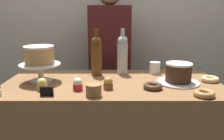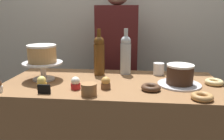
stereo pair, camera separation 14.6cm
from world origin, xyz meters
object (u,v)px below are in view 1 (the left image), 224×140
object	(u,v)px
white_layer_cake	(39,55)
wine_bottle_amber	(96,55)
cupcake_vanilla	(78,84)
donut_glazed	(210,79)
donut_maple	(204,93)
cupcake_caramel	(108,83)
chocolate_round_cake	(179,72)
price_sign_chalkboard	(47,91)
cake_stand_pedestal	(40,69)
cupcake_lemon	(42,85)
barista_figure	(110,70)
coffee_cup_ceramic	(155,68)
cookie_stack	(94,90)
donut_chocolate	(153,86)
wine_bottle_clear	(122,54)

from	to	relation	value
white_layer_cake	wine_bottle_amber	distance (m)	0.38
cupcake_vanilla	donut_glazed	world-z (taller)	cupcake_vanilla
donut_maple	cupcake_caramel	bearing A→B (deg)	166.85
chocolate_round_cake	cupcake_caramel	xyz separation A→B (m)	(-0.44, -0.12, -0.03)
chocolate_round_cake	price_sign_chalkboard	size ratio (longest dim) A/B	2.31
cake_stand_pedestal	cupcake_vanilla	xyz separation A→B (m)	(0.26, -0.16, -0.05)
chocolate_round_cake	cupcake_vanilla	distance (m)	0.63
cupcake_lemon	donut_maple	world-z (taller)	cupcake_lemon
wine_bottle_amber	donut_glazed	bearing A→B (deg)	-12.04
cake_stand_pedestal	cupcake_caramel	bearing A→B (deg)	-18.39
white_layer_cake	donut_glazed	distance (m)	1.10
donut_maple	barista_figure	size ratio (longest dim) A/B	0.07
donut_glazed	coffee_cup_ceramic	world-z (taller)	coffee_cup_ceramic
cake_stand_pedestal	chocolate_round_cake	xyz separation A→B (m)	(0.87, -0.03, -0.01)
cookie_stack	price_sign_chalkboard	bearing A→B (deg)	-179.65
donut_chocolate	donut_glazed	distance (m)	0.42
donut_chocolate	cookie_stack	size ratio (longest dim) A/B	1.33
wine_bottle_clear	cookie_stack	size ratio (longest dim) A/B	3.87
cupcake_vanilla	cupcake_caramel	bearing A→B (deg)	6.96
wine_bottle_amber	donut_glazed	xyz separation A→B (m)	(0.74, -0.16, -0.13)
donut_maple	donut_glazed	xyz separation A→B (m)	(0.14, 0.27, 0.00)
chocolate_round_cake	donut_chocolate	world-z (taller)	chocolate_round_cake
wine_bottle_amber	cake_stand_pedestal	bearing A→B (deg)	-154.32
chocolate_round_cake	barista_figure	bearing A→B (deg)	124.26
donut_maple	barista_figure	xyz separation A→B (m)	(-0.51, 0.88, -0.09)
donut_maple	barista_figure	world-z (taller)	barista_figure
white_layer_cake	coffee_cup_ceramic	distance (m)	0.80
wine_bottle_clear	cookie_stack	distance (m)	0.51
donut_maple	chocolate_round_cake	bearing A→B (deg)	107.11
cupcake_vanilla	donut_chocolate	distance (m)	0.43
cake_stand_pedestal	barista_figure	xyz separation A→B (m)	(0.43, 0.61, -0.15)
wine_bottle_clear	coffee_cup_ceramic	size ratio (longest dim) A/B	3.83
donut_glazed	cookie_stack	bearing A→B (deg)	-159.90
chocolate_round_cake	donut_glazed	world-z (taller)	chocolate_round_cake
cake_stand_pedestal	price_sign_chalkboard	xyz separation A→B (m)	(0.11, -0.26, -0.06)
cookie_stack	coffee_cup_ceramic	bearing A→B (deg)	48.90
cupcake_vanilla	white_layer_cake	bearing A→B (deg)	147.52
cupcake_vanilla	coffee_cup_ceramic	xyz separation A→B (m)	(0.51, 0.37, 0.01)
wine_bottle_clear	donut_maple	size ratio (longest dim) A/B	2.91
cupcake_vanilla	barista_figure	world-z (taller)	barista_figure
chocolate_round_cake	cookie_stack	bearing A→B (deg)	-155.66
wine_bottle_amber	donut_chocolate	bearing A→B (deg)	-41.47
cake_stand_pedestal	donut_maple	xyz separation A→B (m)	(0.94, -0.26, -0.07)
price_sign_chalkboard	donut_maple	bearing A→B (deg)	-0.20
cupcake_vanilla	cupcake_lemon	world-z (taller)	same
cake_stand_pedestal	cupcake_vanilla	world-z (taller)	cake_stand_pedestal
white_layer_cake	coffee_cup_ceramic	bearing A→B (deg)	15.37
barista_figure	coffee_cup_ceramic	bearing A→B (deg)	-50.60
donut_maple	price_sign_chalkboard	distance (m)	0.84
white_layer_cake	chocolate_round_cake	size ratio (longest dim) A/B	1.14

